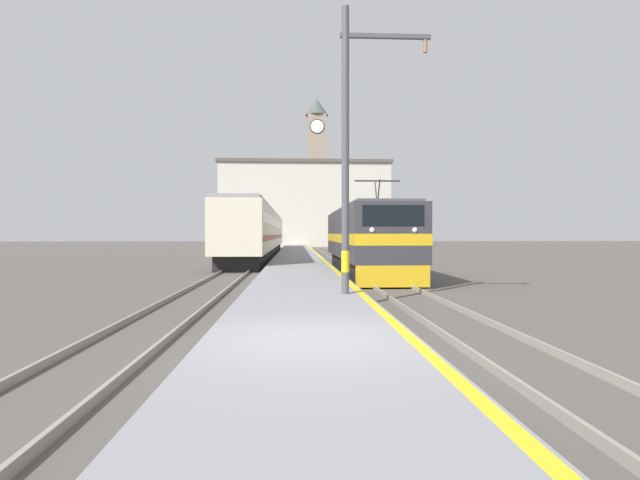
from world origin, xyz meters
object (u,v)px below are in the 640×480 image
at_px(passenger_train, 261,232).
at_px(catenary_mast, 350,148).
at_px(locomotive_train, 366,240).
at_px(clock_tower, 317,168).

xyz_separation_m(passenger_train, catenary_mast, (4.66, -32.58, 2.25)).
bearing_deg(passenger_train, locomotive_train, -72.10).
bearing_deg(passenger_train, clock_tower, 80.24).
relative_size(locomotive_train, passenger_train, 0.35).
height_order(passenger_train, clock_tower, clock_tower).
bearing_deg(clock_tower, catenary_mast, -91.81).
height_order(locomotive_train, clock_tower, clock_tower).
bearing_deg(locomotive_train, catenary_mast, -100.30).
bearing_deg(locomotive_train, passenger_train, 107.90).
height_order(catenary_mast, clock_tower, clock_tower).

